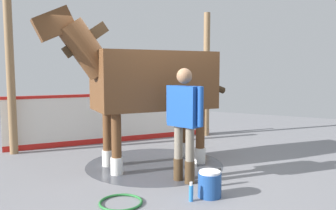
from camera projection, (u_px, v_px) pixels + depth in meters
ground_plane at (164, 170)px, 5.74m from camera, size 16.00×16.00×0.02m
wet_patch at (155, 164)px, 6.07m from camera, size 2.44×2.44×0.00m
barrier_wall at (119, 119)px, 7.97m from camera, size 3.01×4.06×1.14m
roof_post_near at (11, 76)px, 6.70m from camera, size 0.16×0.16×3.12m
roof_post_far at (206, 75)px, 8.62m from camera, size 0.16×0.16×3.12m
horse at (148, 81)px, 5.87m from camera, size 2.29×2.90×2.66m
handler at (184, 117)px, 5.04m from camera, size 0.67×0.33×1.71m
wash_bucket at (210, 184)px, 4.51m from camera, size 0.31×0.31×0.35m
bottle_shampoo at (219, 178)px, 4.94m from camera, size 0.07×0.07×0.26m
bottle_spray at (191, 192)px, 4.37m from camera, size 0.06×0.06×0.25m
hose_coil at (121, 202)px, 4.29m from camera, size 0.56×0.56×0.03m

